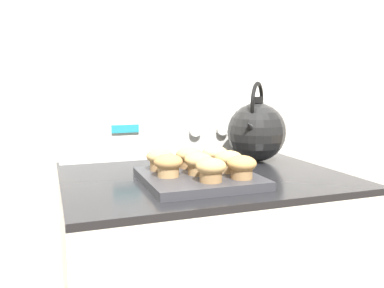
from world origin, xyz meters
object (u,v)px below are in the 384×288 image
(muffin_r1_c2, at_px, (229,160))
(muffin_r2_c1, at_px, (189,157))
(muffin_r0_c2, at_px, (242,166))
(tea_kettle, at_px, (256,131))
(muffin_r0_c1, at_px, (211,169))
(muffin_r2_c2, at_px, (215,155))
(muffin_r1_c0, at_px, (168,164))
(muffin_r1_c1, at_px, (198,163))
(muffin_pan, at_px, (199,178))
(muffin_r2_c0, at_px, (160,159))

(muffin_r1_c2, xyz_separation_m, muffin_r2_c1, (-0.08, 0.09, 0.00))
(muffin_r0_c2, xyz_separation_m, tea_kettle, (0.20, 0.29, 0.05))
(muffin_r0_c1, height_order, muffin_r2_c2, same)
(muffin_r1_c0, height_order, muffin_r1_c2, same)
(muffin_r1_c0, height_order, muffin_r1_c1, same)
(muffin_pan, distance_m, tea_kettle, 0.36)
(muffin_r0_c2, bearing_deg, muffin_r2_c1, 116.20)
(muffin_pan, relative_size, muffin_r0_c1, 3.89)
(muffin_r0_c2, distance_m, muffin_r1_c2, 0.08)
(muffin_r2_c0, distance_m, muffin_r2_c1, 0.08)
(muffin_r0_c2, height_order, muffin_r1_c2, same)
(muffin_r1_c1, xyz_separation_m, tea_kettle, (0.28, 0.21, 0.05))
(muffin_r2_c0, bearing_deg, muffin_r1_c2, -27.36)
(muffin_pan, distance_m, muffin_r1_c0, 0.09)
(muffin_r1_c0, height_order, muffin_r2_c2, same)
(muffin_r1_c0, bearing_deg, muffin_r0_c1, -46.31)
(muffin_pan, bearing_deg, muffin_r0_c1, -90.56)
(muffin_r0_c2, distance_m, tea_kettle, 0.35)
(muffin_r0_c1, distance_m, muffin_r2_c2, 0.19)
(muffin_r1_c0, xyz_separation_m, muffin_r2_c2, (0.16, 0.08, 0.00))
(muffin_r0_c1, relative_size, muffin_r1_c0, 1.00)
(muffin_pan, distance_m, muffin_r0_c1, 0.10)
(muffin_r2_c1, xyz_separation_m, muffin_r2_c2, (0.08, -0.00, 0.00))
(muffin_r0_c2, distance_m, muffin_r2_c1, 0.18)
(muffin_r0_c1, height_order, tea_kettle, tea_kettle)
(muffin_pan, distance_m, muffin_r2_c1, 0.10)
(muffin_r0_c2, relative_size, tea_kettle, 0.28)
(tea_kettle, bearing_deg, muffin_r2_c0, -161.23)
(muffin_r1_c0, bearing_deg, muffin_r2_c1, 44.74)
(muffin_r0_c2, distance_m, muffin_r2_c0, 0.23)
(muffin_r0_c1, bearing_deg, muffin_r1_c2, 44.05)
(muffin_r0_c2, relative_size, muffin_r1_c0, 1.00)
(muffin_r1_c0, xyz_separation_m, muffin_r1_c1, (0.08, -0.00, 0.00))
(muffin_r2_c2, xyz_separation_m, tea_kettle, (0.20, 0.12, 0.05))
(muffin_r1_c0, bearing_deg, muffin_r0_c2, -25.86)
(muffin_pan, height_order, muffin_r0_c1, muffin_r0_c1)
(muffin_r1_c0, bearing_deg, muffin_pan, -0.58)
(muffin_r0_c1, bearing_deg, muffin_r1_c0, 133.69)
(muffin_r0_c1, distance_m, muffin_r1_c0, 0.12)
(muffin_pan, bearing_deg, muffin_r0_c2, -43.62)
(muffin_r0_c2, xyz_separation_m, muffin_r2_c0, (-0.17, 0.16, 0.00))
(muffin_r1_c0, distance_m, muffin_r1_c1, 0.08)
(muffin_r1_c2, bearing_deg, muffin_r2_c1, 133.07)
(muffin_r1_c0, bearing_deg, muffin_r1_c1, -1.76)
(muffin_r1_c0, bearing_deg, muffin_r2_c0, 89.34)
(muffin_r1_c2, height_order, muffin_r2_c1, same)
(muffin_r0_c1, relative_size, muffin_r1_c1, 1.00)
(muffin_r1_c1, distance_m, muffin_r2_c0, 0.12)
(muffin_pan, distance_m, muffin_r1_c1, 0.04)
(muffin_r0_c2, xyz_separation_m, muffin_r1_c2, (0.00, 0.08, 0.00))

